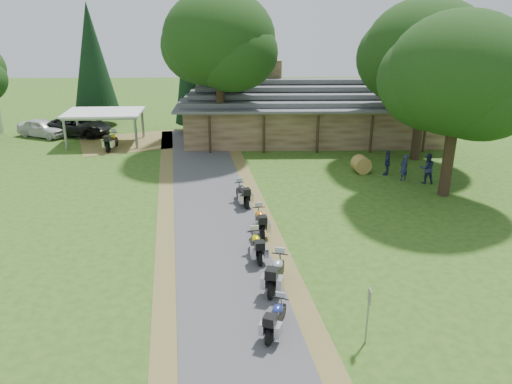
{
  "coord_description": "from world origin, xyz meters",
  "views": [
    {
      "loc": [
        0.63,
        -16.44,
        10.57
      ],
      "look_at": [
        1.15,
        7.1,
        1.6
      ],
      "focal_mm": 35.0,
      "sensor_mm": 36.0,
      "label": 1
    }
  ],
  "objects_px": {
    "lodge": "(311,108)",
    "car_dark_suv": "(77,122)",
    "motorcycle_row_d": "(260,220)",
    "motorcycle_row_e": "(242,193)",
    "carport": "(105,127)",
    "car_white_sedan": "(42,126)",
    "motorcycle_row_b": "(276,271)",
    "motorcycle_row_a": "(276,316)",
    "hay_bale": "(361,164)",
    "motorcycle_row_c": "(257,244)",
    "motorcycle_carport_a": "(112,140)"
  },
  "relations": [
    {
      "from": "lodge",
      "to": "car_dark_suv",
      "type": "relative_size",
      "value": 3.49
    },
    {
      "from": "motorcycle_row_d",
      "to": "motorcycle_row_e",
      "type": "bearing_deg",
      "value": 7.24
    },
    {
      "from": "carport",
      "to": "car_white_sedan",
      "type": "xyz_separation_m",
      "value": [
        -5.89,
        2.2,
        -0.34
      ]
    },
    {
      "from": "carport",
      "to": "motorcycle_row_b",
      "type": "height_order",
      "value": "carport"
    },
    {
      "from": "motorcycle_row_a",
      "to": "motorcycle_row_e",
      "type": "bearing_deg",
      "value": 26.33
    },
    {
      "from": "motorcycle_row_d",
      "to": "hay_bale",
      "type": "distance_m",
      "value": 11.44
    },
    {
      "from": "motorcycle_row_d",
      "to": "lodge",
      "type": "bearing_deg",
      "value": -20.47
    },
    {
      "from": "motorcycle_row_b",
      "to": "motorcycle_row_e",
      "type": "distance_m",
      "value": 8.89
    },
    {
      "from": "lodge",
      "to": "car_white_sedan",
      "type": "distance_m",
      "value": 22.43
    },
    {
      "from": "motorcycle_row_c",
      "to": "motorcycle_row_e",
      "type": "xyz_separation_m",
      "value": [
        -0.64,
        6.29,
        0.03
      ]
    },
    {
      "from": "carport",
      "to": "hay_bale",
      "type": "xyz_separation_m",
      "value": [
        18.76,
        -7.78,
        -0.72
      ]
    },
    {
      "from": "lodge",
      "to": "carport",
      "type": "bearing_deg",
      "value": -175.16
    },
    {
      "from": "motorcycle_row_a",
      "to": "motorcycle_row_c",
      "type": "xyz_separation_m",
      "value": [
        -0.54,
        5.36,
        0.02
      ]
    },
    {
      "from": "motorcycle_row_c",
      "to": "motorcycle_row_d",
      "type": "relative_size",
      "value": 0.95
    },
    {
      "from": "car_white_sedan",
      "to": "motorcycle_row_e",
      "type": "xyz_separation_m",
      "value": [
        16.81,
        -15.33,
        -0.27
      ]
    },
    {
      "from": "lodge",
      "to": "motorcycle_row_e",
      "type": "xyz_separation_m",
      "value": [
        -5.56,
        -14.53,
        -1.78
      ]
    },
    {
      "from": "car_dark_suv",
      "to": "motorcycle_carport_a",
      "type": "height_order",
      "value": "car_dark_suv"
    },
    {
      "from": "car_dark_suv",
      "to": "motorcycle_row_a",
      "type": "distance_m",
      "value": 31.26
    },
    {
      "from": "motorcycle_row_c",
      "to": "motorcycle_carport_a",
      "type": "xyz_separation_m",
      "value": [
        -10.68,
        17.57,
        0.08
      ]
    },
    {
      "from": "car_dark_suv",
      "to": "motorcycle_row_b",
      "type": "bearing_deg",
      "value": -136.48
    },
    {
      "from": "motorcycle_row_a",
      "to": "motorcycle_row_b",
      "type": "xyz_separation_m",
      "value": [
        0.18,
        2.86,
        0.1
      ]
    },
    {
      "from": "motorcycle_row_c",
      "to": "motorcycle_row_b",
      "type": "bearing_deg",
      "value": -172.94
    },
    {
      "from": "hay_bale",
      "to": "motorcycle_row_e",
      "type": "bearing_deg",
      "value": -145.64
    },
    {
      "from": "car_white_sedan",
      "to": "motorcycle_row_b",
      "type": "distance_m",
      "value": 30.2
    },
    {
      "from": "motorcycle_row_a",
      "to": "lodge",
      "type": "bearing_deg",
      "value": 11.05
    },
    {
      "from": "carport",
      "to": "car_dark_suv",
      "type": "xyz_separation_m",
      "value": [
        -3.07,
        2.55,
        -0.11
      ]
    },
    {
      "from": "carport",
      "to": "motorcycle_row_a",
      "type": "relative_size",
      "value": 3.24
    },
    {
      "from": "lodge",
      "to": "motorcycle_row_a",
      "type": "height_order",
      "value": "lodge"
    },
    {
      "from": "car_dark_suv",
      "to": "motorcycle_row_c",
      "type": "bearing_deg",
      "value": -134.91
    },
    {
      "from": "motorcycle_row_c",
      "to": "motorcycle_carport_a",
      "type": "bearing_deg",
      "value": 22.35
    },
    {
      "from": "carport",
      "to": "motorcycle_row_d",
      "type": "bearing_deg",
      "value": -57.07
    },
    {
      "from": "carport",
      "to": "motorcycle_row_b",
      "type": "relative_size",
      "value": 2.81
    },
    {
      "from": "lodge",
      "to": "motorcycle_row_d",
      "type": "relative_size",
      "value": 10.83
    },
    {
      "from": "carport",
      "to": "car_dark_suv",
      "type": "bearing_deg",
      "value": 138.22
    },
    {
      "from": "car_dark_suv",
      "to": "motorcycle_carport_a",
      "type": "relative_size",
      "value": 2.89
    },
    {
      "from": "lodge",
      "to": "motorcycle_row_d",
      "type": "height_order",
      "value": "lodge"
    },
    {
      "from": "motorcycle_carport_a",
      "to": "hay_bale",
      "type": "distance_m",
      "value": 18.83
    },
    {
      "from": "car_white_sedan",
      "to": "motorcycle_row_c",
      "type": "distance_m",
      "value": 27.79
    },
    {
      "from": "car_dark_suv",
      "to": "hay_bale",
      "type": "distance_m",
      "value": 24.15
    },
    {
      "from": "motorcycle_row_c",
      "to": "lodge",
      "type": "bearing_deg",
      "value": -22.22
    },
    {
      "from": "motorcycle_row_e",
      "to": "motorcycle_carport_a",
      "type": "bearing_deg",
      "value": 25.51
    },
    {
      "from": "car_white_sedan",
      "to": "motorcycle_row_c",
      "type": "bearing_deg",
      "value": -116.8
    },
    {
      "from": "carport",
      "to": "motorcycle_row_d",
      "type": "relative_size",
      "value": 3.0
    },
    {
      "from": "lodge",
      "to": "motorcycle_row_a",
      "type": "distance_m",
      "value": 26.61
    },
    {
      "from": "car_white_sedan",
      "to": "motorcycle_carport_a",
      "type": "xyz_separation_m",
      "value": [
        6.77,
        -4.05,
        -0.21
      ]
    },
    {
      "from": "motorcycle_carport_a",
      "to": "motorcycle_row_b",
      "type": "bearing_deg",
      "value": -144.59
    },
    {
      "from": "motorcycle_row_a",
      "to": "hay_bale",
      "type": "relative_size",
      "value": 1.64
    },
    {
      "from": "car_dark_suv",
      "to": "motorcycle_row_b",
      "type": "distance_m",
      "value": 28.89
    },
    {
      "from": "carport",
      "to": "motorcycle_row_a",
      "type": "xyz_separation_m",
      "value": [
        12.1,
        -24.79,
        -0.66
      ]
    },
    {
      "from": "carport",
      "to": "car_white_sedan",
      "type": "relative_size",
      "value": 1.05
    }
  ]
}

